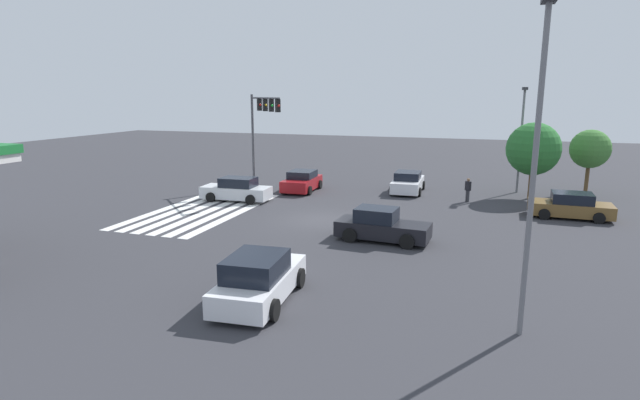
% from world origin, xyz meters
% --- Properties ---
extents(ground_plane, '(114.32, 114.32, 0.00)m').
position_xyz_m(ground_plane, '(0.00, 0.00, 0.00)').
color(ground_plane, '#333338').
extents(crosswalk_markings, '(11.47, 5.35, 0.01)m').
position_xyz_m(crosswalk_markings, '(0.00, -7.61, 0.00)').
color(crosswalk_markings, silver).
rests_on(crosswalk_markings, ground_plane).
extents(traffic_signal_mast, '(3.94, 3.94, 6.96)m').
position_xyz_m(traffic_signal_mast, '(-6.55, -6.55, 5.23)').
color(traffic_signal_mast, '#47474C').
rests_on(traffic_signal_mast, ground_plane).
extents(car_0, '(4.16, 2.31, 1.49)m').
position_xyz_m(car_0, '(-7.81, -4.01, 0.70)').
color(car_0, maroon).
rests_on(car_0, ground_plane).
extents(car_1, '(2.23, 4.50, 1.47)m').
position_xyz_m(car_1, '(-5.06, 13.44, 0.68)').
color(car_1, brown).
rests_on(car_1, ground_plane).
extents(car_2, '(4.79, 2.47, 1.70)m').
position_xyz_m(car_2, '(11.35, 1.60, 0.78)').
color(car_2, silver).
rests_on(car_2, ground_plane).
extents(car_3, '(2.20, 4.57, 1.60)m').
position_xyz_m(car_3, '(2.89, 4.09, 0.72)').
color(car_3, black).
rests_on(car_3, ground_plane).
extents(car_4, '(4.47, 2.28, 1.51)m').
position_xyz_m(car_4, '(-9.81, 3.42, 0.70)').
color(car_4, silver).
rests_on(car_4, ground_plane).
extents(car_5, '(2.15, 4.64, 1.57)m').
position_xyz_m(car_5, '(-3.22, -6.93, 0.73)').
color(car_5, silver).
rests_on(car_5, ground_plane).
extents(pedestrian, '(0.41, 0.41, 1.59)m').
position_xyz_m(pedestrian, '(-7.68, 7.68, 0.88)').
color(pedestrian, '#38383D').
rests_on(pedestrian, ground_plane).
extents(street_light_pole_a, '(0.80, 0.36, 9.48)m').
position_xyz_m(street_light_pole_a, '(11.11, 9.95, 5.57)').
color(street_light_pole_a, slate).
rests_on(street_light_pole_a, ground_plane).
extents(street_light_pole_b, '(0.80, 0.36, 7.44)m').
position_xyz_m(street_light_pole_b, '(-12.21, 10.93, 4.50)').
color(street_light_pole_b, slate).
rests_on(street_light_pole_b, ground_plane).
extents(tree_corner_a, '(2.68, 2.68, 4.59)m').
position_xyz_m(tree_corner_a, '(-12.77, 15.49, 3.24)').
color(tree_corner_a, brown).
rests_on(tree_corner_a, ground_plane).
extents(tree_corner_b, '(3.52, 3.52, 5.15)m').
position_xyz_m(tree_corner_b, '(-10.12, 11.64, 3.39)').
color(tree_corner_b, brown).
rests_on(tree_corner_b, ground_plane).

